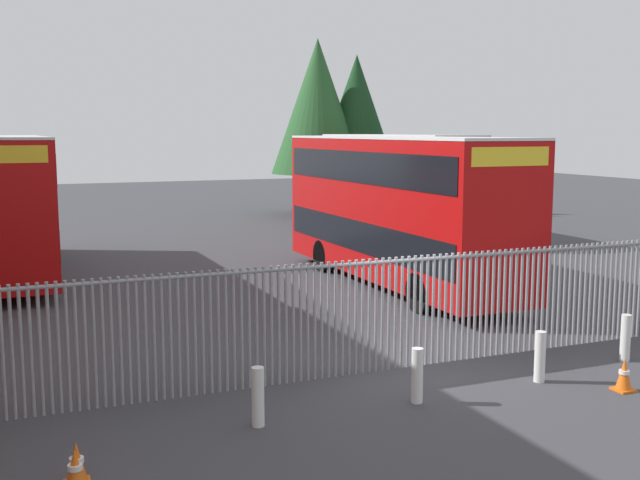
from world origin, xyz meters
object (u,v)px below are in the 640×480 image
double_decker_bus_behind_fence_left (4,200)px  double_decker_bus_behind_fence_right (395,180)px  bollard_center_front (417,376)px  bollard_far_right (625,338)px  double_decker_bus_near_gate (397,205)px  traffic_cone_near_kerb (624,375)px  traffic_cone_mid_forecourt (75,471)px  traffic_cone_by_gate (77,464)px  bollard_near_right (540,357)px  bollard_near_left (258,397)px

double_decker_bus_behind_fence_left → double_decker_bus_behind_fence_right: same height
double_decker_bus_behind_fence_right → bollard_center_front: (-10.04, -19.49, -1.95)m
double_decker_bus_behind_fence_left → bollard_far_right: (11.26, -14.80, -1.95)m
double_decker_bus_near_gate → traffic_cone_near_kerb: size_ratio=18.32×
bollard_far_right → traffic_cone_mid_forecourt: 10.86m
double_decker_bus_behind_fence_left → traffic_cone_near_kerb: bearing=-58.5°
double_decker_bus_behind_fence_right → traffic_cone_by_gate: size_ratio=18.32×
bollard_near_right → bollard_far_right: 2.45m
bollard_near_right → traffic_cone_near_kerb: 1.46m
traffic_cone_mid_forecourt → bollard_near_right: bearing=8.9°
bollard_far_right → traffic_cone_by_gate: bearing=-172.1°
double_decker_bus_behind_fence_left → traffic_cone_mid_forecourt: 16.64m
bollard_near_left → traffic_cone_near_kerb: 6.58m
bollard_near_right → traffic_cone_mid_forecourt: size_ratio=1.61×
traffic_cone_by_gate → traffic_cone_mid_forecourt: bearing=-99.8°
traffic_cone_mid_forecourt → traffic_cone_by_gate: bearing=80.2°
bollard_near_left → traffic_cone_near_kerb: (6.51, -0.93, -0.19)m
double_decker_bus_behind_fence_left → bollard_near_right: size_ratio=11.38×
double_decker_bus_near_gate → traffic_cone_by_gate: 14.39m
double_decker_bus_behind_fence_left → traffic_cone_mid_forecourt: (0.54, -16.49, -2.13)m
bollard_near_left → bollard_far_right: bearing=3.3°
double_decker_bus_near_gate → traffic_cone_by_gate: size_ratio=18.32×
double_decker_bus_behind_fence_right → traffic_cone_mid_forecourt: double_decker_bus_behind_fence_right is taller
double_decker_bus_behind_fence_right → bollard_far_right: bearing=-104.7°
bollard_far_right → traffic_cone_by_gate: bollard_far_right is taller
traffic_cone_mid_forecourt → traffic_cone_near_kerb: 9.37m
bollard_far_right → traffic_cone_near_kerb: bollard_far_right is taller
double_decker_bus_behind_fence_right → bollard_far_right: double_decker_bus_behind_fence_right is taller
double_decker_bus_near_gate → traffic_cone_near_kerb: 10.18m
bollard_center_front → double_decker_bus_behind_fence_left: bearing=112.1°
traffic_cone_by_gate → traffic_cone_mid_forecourt: same height
double_decker_bus_near_gate → bollard_center_front: bearing=-116.3°
double_decker_bus_near_gate → traffic_cone_mid_forecourt: bearing=-134.7°
double_decker_bus_behind_fence_left → double_decker_bus_behind_fence_right: bearing=14.5°
bollard_near_left → traffic_cone_near_kerb: bearing=-8.1°
double_decker_bus_near_gate → double_decker_bus_behind_fence_left: size_ratio=1.00×
double_decker_bus_behind_fence_left → bollard_far_right: double_decker_bus_behind_fence_left is taller
double_decker_bus_behind_fence_left → bollard_near_left: double_decker_bus_behind_fence_left is taller
bollard_near_left → traffic_cone_by_gate: bearing=-159.9°
double_decker_bus_near_gate → double_decker_bus_behind_fence_left: same height
traffic_cone_mid_forecourt → double_decker_bus_near_gate: bearing=45.3°
double_decker_bus_near_gate → traffic_cone_mid_forecourt: (-10.13, -10.24, -2.13)m
bollard_center_front → traffic_cone_by_gate: (-5.63, -0.99, -0.19)m
bollard_far_right → traffic_cone_mid_forecourt: bollard_far_right is taller
double_decker_bus_near_gate → bollard_near_left: (-7.28, -9.00, -1.95)m
double_decker_bus_behind_fence_left → double_decker_bus_behind_fence_right: size_ratio=1.00×
bollard_near_right → traffic_cone_by_gate: 8.34m
traffic_cone_mid_forecourt → traffic_cone_near_kerb: (9.36, 0.31, 0.00)m
bollard_near_left → bollard_near_right: 5.45m
bollard_near_left → bollard_center_front: (2.82, -0.04, 0.00)m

